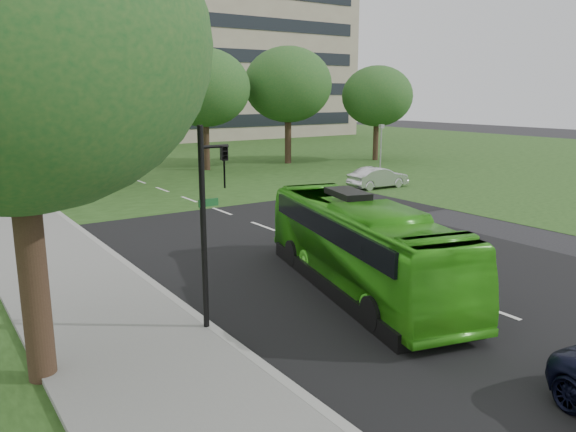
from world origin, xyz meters
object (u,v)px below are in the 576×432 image
(tree_park_c, at_px, (204,88))
(bus, at_px, (360,246))
(tree_side_near, at_px, (10,45))
(sedan, at_px, (378,178))
(traffic_light, at_px, (209,214))
(tree_park_e, at_px, (377,96))
(camera_pole, at_px, (381,143))
(tree_park_d, at_px, (288,85))
(office_building, at_px, (199,44))
(tree_park_b, at_px, (93,73))

(tree_park_c, bearing_deg, bus, -106.79)
(tree_side_near, height_order, sedan, tree_side_near)
(tree_park_c, distance_m, traffic_light, 31.09)
(tree_park_e, relative_size, camera_pole, 2.23)
(sedan, bearing_deg, traffic_light, 128.76)
(tree_park_c, height_order, tree_park_d, tree_park_d)
(tree_park_d, bearing_deg, sedan, -100.18)
(office_building, xyz_separation_m, bus, (-23.82, -60.64, -11.14))
(tree_park_b, relative_size, tree_park_e, 1.28)
(tree_side_near, height_order, bus, tree_side_near)
(tree_park_b, relative_size, tree_side_near, 1.07)
(office_building, distance_m, tree_park_d, 34.55)
(camera_pole, bearing_deg, tree_park_c, 143.59)
(tree_park_b, bearing_deg, tree_park_d, 8.07)
(office_building, bearing_deg, tree_park_b, -124.55)
(tree_park_e, height_order, traffic_light, tree_park_e)
(tree_park_d, xyz_separation_m, camera_pole, (1.22, -10.12, -4.20))
(tree_park_c, bearing_deg, tree_park_d, -0.41)
(bus, bearing_deg, camera_pole, 59.68)
(tree_side_near, distance_m, bus, 10.74)
(tree_side_near, xyz_separation_m, sedan, (22.78, 14.14, -6.11))
(tree_park_c, bearing_deg, tree_side_near, -122.06)
(bus, bearing_deg, tree_side_near, -162.46)
(tree_park_c, height_order, tree_side_near, tree_side_near)
(tree_park_d, bearing_deg, tree_park_b, -171.93)
(office_building, xyz_separation_m, sedan, (-10.30, -47.00, -11.83))
(office_building, bearing_deg, tree_side_near, -118.41)
(sedan, xyz_separation_m, traffic_light, (-18.69, -13.91, 2.37))
(tree_park_e, xyz_separation_m, bus, (-23.92, -25.11, -4.29))
(tree_park_d, xyz_separation_m, tree_side_near, (-25.27, -28.00, 0.17))
(office_building, bearing_deg, camera_pole, -98.67)
(sedan, xyz_separation_m, camera_pole, (3.71, 3.74, 1.74))
(tree_side_near, bearing_deg, office_building, 61.59)
(sedan, bearing_deg, camera_pole, -42.59)
(tree_side_near, xyz_separation_m, bus, (9.26, 0.50, -5.42))
(tree_park_b, distance_m, sedan, 19.36)
(tree_park_c, xyz_separation_m, tree_side_near, (-17.57, -28.06, 0.46))
(tree_park_d, bearing_deg, bus, -120.21)
(sedan, height_order, traffic_light, traffic_light)
(tree_park_c, relative_size, camera_pole, 2.50)
(tree_side_near, bearing_deg, tree_park_b, 71.39)
(office_building, relative_size, tree_side_near, 4.01)
(tree_side_near, relative_size, camera_pole, 2.68)
(camera_pole, bearing_deg, bus, -122.38)
(tree_park_b, bearing_deg, sedan, -39.13)
(tree_park_d, height_order, traffic_light, tree_park_d)
(bus, bearing_deg, tree_park_c, 87.63)
(office_building, distance_m, tree_park_b, 43.42)
(tree_park_c, xyz_separation_m, tree_park_d, (7.69, -0.06, 0.29))
(tree_side_near, bearing_deg, bus, 3.11)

